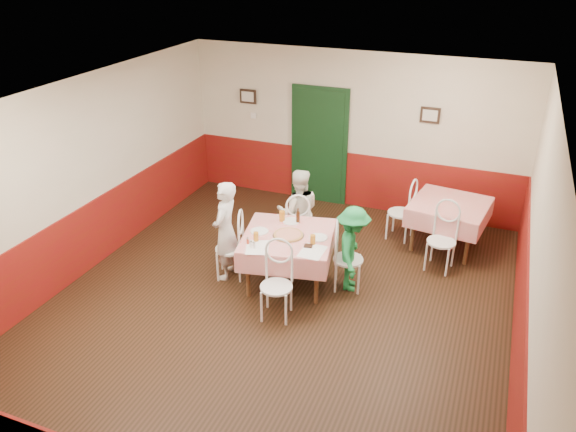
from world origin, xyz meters
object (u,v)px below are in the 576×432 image
at_px(glass_b, 313,240).
at_px(diner_far, 298,212).
at_px(chair_left, 230,249).
at_px(beer_bottle, 298,216).
at_px(wallet, 308,246).
at_px(chair_second_a, 401,213).
at_px(pizza, 288,235).
at_px(chair_far, 298,227).
at_px(glass_a, 256,237).
at_px(glass_c, 282,216).
at_px(second_table, 447,225).
at_px(chair_near, 276,287).
at_px(diner_left, 226,231).
at_px(chair_second_b, 441,242).
at_px(main_table, 288,259).
at_px(diner_right, 352,249).
at_px(chair_right, 348,259).

xyz_separation_m(glass_b, diner_far, (-0.58, 1.00, -0.14)).
relative_size(chair_left, glass_b, 6.81).
distance_m(beer_bottle, wallet, 0.72).
distance_m(chair_second_a, pizza, 2.30).
relative_size(chair_left, pizza, 2.20).
distance_m(beer_bottle, diner_far, 0.55).
height_order(chair_far, glass_a, chair_far).
height_order(glass_a, glass_c, glass_c).
xyz_separation_m(second_table, glass_b, (-1.56, -2.03, 0.45)).
bearing_deg(pizza, chair_left, -170.45).
bearing_deg(glass_c, chair_near, -71.30).
bearing_deg(wallet, chair_far, 106.00).
bearing_deg(glass_c, chair_left, -138.11).
relative_size(second_table, chair_near, 1.24).
distance_m(chair_left, diner_left, 0.29).
xyz_separation_m(chair_near, glass_b, (0.24, 0.71, 0.38)).
bearing_deg(second_table, glass_b, -127.63).
height_order(chair_second_b, glass_b, chair_second_b).
distance_m(main_table, glass_a, 0.65).
height_order(main_table, glass_a, glass_a).
bearing_deg(main_table, chair_near, -78.57).
xyz_separation_m(glass_a, diner_right, (1.22, 0.50, -0.20)).
distance_m(chair_right, diner_far, 1.26).
xyz_separation_m(second_table, chair_far, (-2.14, -1.07, 0.08)).
bearing_deg(chair_second_b, chair_far, -163.31).
xyz_separation_m(wallet, diner_far, (-0.55, 1.10, -0.08)).
bearing_deg(chair_second_a, glass_c, -35.28).
distance_m(glass_b, beer_bottle, 0.66).
bearing_deg(diner_left, glass_b, 88.38).
bearing_deg(chair_right, chair_near, 132.75).
height_order(chair_second_a, wallet, chair_second_a).
xyz_separation_m(glass_c, wallet, (0.61, -0.58, -0.07)).
relative_size(glass_a, glass_c, 0.83).
height_order(chair_far, chair_near, same).
distance_m(main_table, chair_near, 0.85).
bearing_deg(glass_a, chair_second_a, 55.03).
distance_m(pizza, diner_right, 0.90).
height_order(wallet, diner_right, diner_right).
bearing_deg(main_table, beer_bottle, 90.24).
bearing_deg(glass_b, chair_second_a, 68.16).
height_order(chair_right, chair_near, same).
distance_m(second_table, chair_near, 3.28).
bearing_deg(chair_near, diner_right, 45.25).
bearing_deg(glass_b, pizza, 166.30).
bearing_deg(glass_c, main_table, -57.02).
height_order(pizza, glass_c, glass_c).
xyz_separation_m(chair_second_b, pizza, (-1.95, -1.18, 0.32)).
height_order(chair_left, chair_near, same).
distance_m(main_table, chair_second_a, 2.26).
height_order(chair_near, beer_bottle, beer_bottle).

